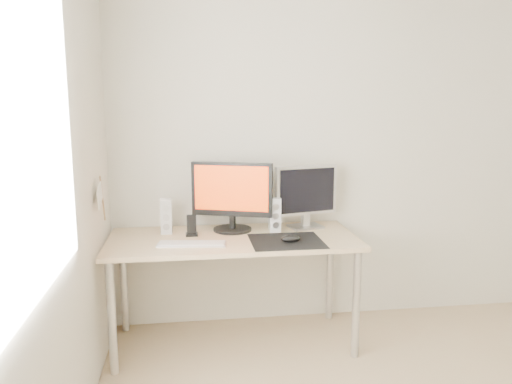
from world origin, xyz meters
TOP-DOWN VIEW (x-y plane):
  - wall_back at (0.00, 1.75)m, footprint 3.50×0.00m
  - wall_left at (-1.75, 0.00)m, footprint 0.00×3.50m
  - window_pane at (-1.74, 0.00)m, footprint 0.00×1.30m
  - mousepad at (-0.61, 1.24)m, footprint 0.45×0.40m
  - mouse at (-0.59, 1.21)m, footprint 0.12×0.07m
  - desk at (-0.93, 1.38)m, footprint 1.60×0.70m
  - main_monitor at (-0.92, 1.54)m, footprint 0.53×0.33m
  - second_monitor at (-0.41, 1.56)m, footprint 0.45×0.21m
  - speaker_left at (-1.36, 1.54)m, footprint 0.07×0.09m
  - speaker_right at (-0.64, 1.49)m, footprint 0.07×0.09m
  - keyboard at (-1.20, 1.24)m, footprint 0.43×0.17m
  - phone_dock at (-1.19, 1.45)m, footprint 0.08×0.07m
  - pennant at (-1.72, 1.24)m, footprint 0.01×0.23m

SIDE VIEW (x-z plane):
  - desk at x=-0.93m, z-range 0.29..1.02m
  - mousepad at x=-0.61m, z-range 0.73..0.73m
  - keyboard at x=-1.20m, z-range 0.73..0.75m
  - mouse at x=-0.59m, z-range 0.73..0.78m
  - phone_dock at x=-1.19m, z-range 0.70..0.84m
  - speaker_left at x=-1.36m, z-range 0.73..0.96m
  - speaker_right at x=-0.64m, z-range 0.73..0.96m
  - second_monitor at x=-0.41m, z-range 0.75..1.19m
  - main_monitor at x=-0.92m, z-range 0.75..1.22m
  - pennant at x=-1.72m, z-range 0.90..1.19m
  - wall_back at x=0.00m, z-range -0.50..3.00m
  - wall_left at x=-1.75m, z-range -0.50..3.00m
  - window_pane at x=-1.74m, z-range 0.85..2.15m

